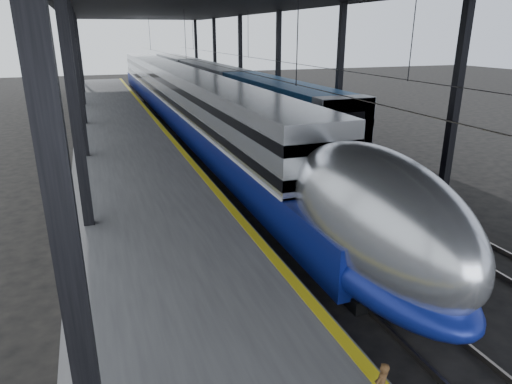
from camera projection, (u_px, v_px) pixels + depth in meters
name	position (u px, v px, depth m)	size (l,w,h in m)	color
ground	(300.00, 290.00, 13.71)	(160.00, 160.00, 0.00)	black
platform	(123.00, 142.00, 30.16)	(6.00, 80.00, 1.00)	#4C4C4F
yellow_strip	(165.00, 131.00, 30.90)	(0.30, 80.00, 0.01)	gold
rails	(238.00, 139.00, 32.88)	(6.52, 80.00, 0.16)	slate
canopy	(198.00, 3.00, 29.06)	(18.00, 75.00, 9.47)	black
tgv_train	(183.00, 100.00, 37.64)	(3.14, 65.20, 4.50)	silver
second_train	(212.00, 85.00, 47.74)	(3.06, 56.05, 4.21)	navy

